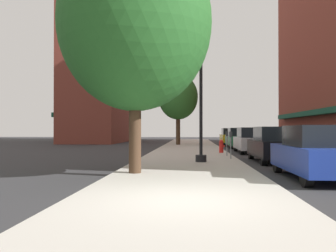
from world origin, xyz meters
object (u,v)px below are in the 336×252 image
at_px(lamppost, 201,91).
at_px(tree_near, 178,97).
at_px(car_black, 274,145).
at_px(car_green, 238,138).
at_px(parking_meter_far, 231,142).
at_px(tree_mid, 135,24).
at_px(car_silver, 251,141).
at_px(fire_hydrant, 221,146).
at_px(car_blue, 316,153).
at_px(car_yellow, 230,137).
at_px(parking_meter_near, 227,140).

bearing_deg(lamppost, tree_near, 95.59).
xyz_separation_m(car_black, car_green, (0.00, 12.65, 0.00)).
relative_size(parking_meter_far, tree_mid, 0.17).
xyz_separation_m(tree_near, car_silver, (5.13, -9.72, -3.76)).
xyz_separation_m(lamppost, fire_hydrant, (1.38, 6.10, -2.68)).
distance_m(lamppost, parking_meter_far, 3.17).
height_order(car_blue, car_green, same).
xyz_separation_m(fire_hydrant, tree_mid, (-3.62, -10.18, 4.47)).
bearing_deg(tree_mid, lamppost, 61.21).
bearing_deg(car_green, lamppost, -103.67).
distance_m(parking_meter_far, car_silver, 6.39).
relative_size(fire_hydrant, car_yellow, 0.18).
xyz_separation_m(lamppost, car_green, (3.42, 13.97, -2.39)).
bearing_deg(tree_near, car_green, -34.38).
bearing_deg(car_yellow, car_blue, -89.32).
bearing_deg(car_black, parking_meter_near, 130.00).
bearing_deg(car_silver, fire_hydrant, -142.02).
relative_size(lamppost, car_green, 1.37).
bearing_deg(car_yellow, lamppost, -98.83).
relative_size(tree_mid, car_silver, 1.80).
bearing_deg(tree_mid, car_yellow, 76.98).
height_order(parking_meter_near, car_blue, car_blue).
bearing_deg(lamppost, parking_meter_far, 48.79).
xyz_separation_m(car_blue, car_silver, (0.00, 12.08, 0.00)).
relative_size(parking_meter_near, car_blue, 0.30).
relative_size(car_silver, car_green, 1.00).
bearing_deg(car_yellow, car_black, -89.32).
relative_size(car_black, car_green, 1.00).
xyz_separation_m(car_black, car_yellow, (0.00, 19.10, 0.00)).
height_order(tree_mid, car_yellow, tree_mid).
bearing_deg(parking_meter_near, parking_meter_far, -90.00).
xyz_separation_m(tree_mid, car_green, (5.66, 18.04, -4.18)).
distance_m(lamppost, car_yellow, 20.84).
height_order(lamppost, car_yellow, lamppost).
distance_m(parking_meter_near, car_green, 10.55).
bearing_deg(parking_meter_near, lamppost, -112.25).
relative_size(lamppost, tree_near, 0.89).
distance_m(tree_near, car_blue, 22.71).
xyz_separation_m(fire_hydrant, car_black, (2.04, -4.78, 0.29)).
bearing_deg(car_blue, car_yellow, 90.68).
height_order(lamppost, tree_near, tree_near).
relative_size(parking_meter_near, car_yellow, 0.30).
xyz_separation_m(tree_mid, car_blue, (5.66, -0.24, -4.18)).
height_order(tree_mid, car_silver, tree_mid).
relative_size(car_blue, car_green, 1.00).
bearing_deg(parking_meter_near, tree_mid, -115.82).
relative_size(tree_near, car_black, 1.54).
relative_size(lamppost, tree_mid, 0.76).
bearing_deg(fire_hydrant, car_silver, 39.15).
xyz_separation_m(tree_near, car_yellow, (5.13, 2.94, -3.76)).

